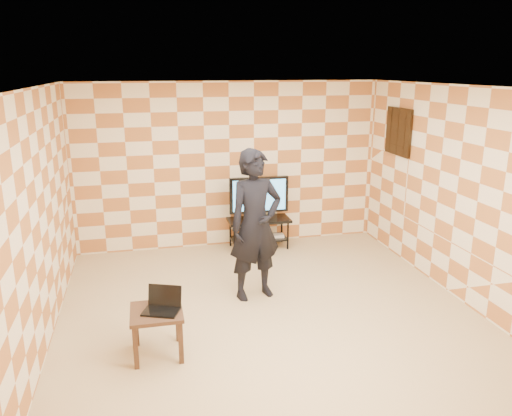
# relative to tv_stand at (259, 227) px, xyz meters

# --- Properties ---
(floor) EXTENTS (5.00, 5.00, 0.00)m
(floor) POSITION_rel_tv_stand_xyz_m (-0.42, -2.19, -0.37)
(floor) COLOR tan
(floor) RESTS_ON ground
(wall_back) EXTENTS (5.00, 0.02, 2.70)m
(wall_back) POSITION_rel_tv_stand_xyz_m (-0.42, 0.31, 0.98)
(wall_back) COLOR beige
(wall_back) RESTS_ON ground
(wall_front) EXTENTS (5.00, 0.02, 2.70)m
(wall_front) POSITION_rel_tv_stand_xyz_m (-0.42, -4.69, 0.98)
(wall_front) COLOR beige
(wall_front) RESTS_ON ground
(wall_left) EXTENTS (0.02, 5.00, 2.70)m
(wall_left) POSITION_rel_tv_stand_xyz_m (-2.92, -2.19, 0.98)
(wall_left) COLOR beige
(wall_left) RESTS_ON ground
(wall_right) EXTENTS (0.02, 5.00, 2.70)m
(wall_right) POSITION_rel_tv_stand_xyz_m (2.08, -2.19, 0.98)
(wall_right) COLOR beige
(wall_right) RESTS_ON ground
(ceiling) EXTENTS (5.00, 5.00, 0.02)m
(ceiling) POSITION_rel_tv_stand_xyz_m (-0.42, -2.19, 2.33)
(ceiling) COLOR white
(ceiling) RESTS_ON wall_back
(wall_art) EXTENTS (0.04, 0.72, 0.72)m
(wall_art) POSITION_rel_tv_stand_xyz_m (2.05, -0.64, 1.58)
(wall_art) COLOR black
(wall_art) RESTS_ON wall_right
(tv_stand) EXTENTS (1.02, 0.46, 0.50)m
(tv_stand) POSITION_rel_tv_stand_xyz_m (0.00, 0.00, 0.00)
(tv_stand) COLOR black
(tv_stand) RESTS_ON floor
(tv) EXTENTS (0.97, 0.19, 0.70)m
(tv) POSITION_rel_tv_stand_xyz_m (0.00, -0.00, 0.52)
(tv) COLOR black
(tv) RESTS_ON tv_stand
(dvd_player) EXTENTS (0.45, 0.36, 0.07)m
(dvd_player) POSITION_rel_tv_stand_xyz_m (-0.09, -0.03, -0.16)
(dvd_player) COLOR silver
(dvd_player) RESTS_ON tv_stand
(game_console) EXTENTS (0.22, 0.17, 0.05)m
(game_console) POSITION_rel_tv_stand_xyz_m (0.31, -0.03, -0.17)
(game_console) COLOR silver
(game_console) RESTS_ON tv_stand
(side_table) EXTENTS (0.53, 0.53, 0.50)m
(side_table) POSITION_rel_tv_stand_xyz_m (-1.77, -2.88, 0.05)
(side_table) COLOR #312216
(side_table) RESTS_ON floor
(laptop) EXTENTS (0.43, 0.39, 0.24)m
(laptop) POSITION_rel_tv_stand_xyz_m (-1.70, -2.88, 0.19)
(laptop) COLOR black
(laptop) RESTS_ON side_table
(person) EXTENTS (0.80, 0.62, 1.95)m
(person) POSITION_rel_tv_stand_xyz_m (-0.47, -1.76, 0.61)
(person) COLOR black
(person) RESTS_ON floor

